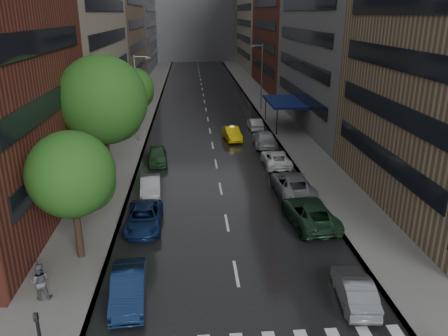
% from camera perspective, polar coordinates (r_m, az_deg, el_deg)
% --- Properties ---
extents(ground, '(220.00, 220.00, 0.00)m').
position_cam_1_polar(ground, '(20.81, 2.81, -19.63)').
color(ground, gray).
rests_on(ground, ground).
extents(road, '(14.00, 140.00, 0.01)m').
position_cam_1_polar(road, '(67.30, -2.49, 8.33)').
color(road, black).
rests_on(road, ground).
extents(sidewalk_left, '(4.00, 140.00, 0.15)m').
position_cam_1_polar(sidewalk_left, '(67.60, -10.22, 8.15)').
color(sidewalk_left, gray).
rests_on(sidewalk_left, ground).
extents(sidewalk_right, '(4.00, 140.00, 0.15)m').
position_cam_1_polar(sidewalk_right, '(68.18, 5.17, 8.47)').
color(sidewalk_right, gray).
rests_on(sidewalk_right, ground).
extents(buildings_right, '(8.05, 109.10, 36.00)m').
position_cam_1_polar(buildings_right, '(74.70, 9.51, 20.81)').
color(buildings_right, '#937A5B').
rests_on(buildings_right, ground).
extents(building_far, '(40.00, 14.00, 32.00)m').
position_cam_1_polar(building_far, '(134.02, -3.73, 20.79)').
color(building_far, slate).
rests_on(building_far, ground).
extents(tree_near, '(4.67, 4.67, 7.44)m').
position_cam_1_polar(tree_near, '(24.45, -19.33, -0.81)').
color(tree_near, '#382619').
rests_on(tree_near, ground).
extents(tree_mid, '(6.54, 6.54, 10.42)m').
position_cam_1_polar(tree_mid, '(33.34, -15.59, 8.50)').
color(tree_mid, '#382619').
rests_on(tree_mid, ground).
extents(tree_far, '(4.66, 4.66, 7.42)m').
position_cam_1_polar(tree_far, '(51.04, -11.76, 10.10)').
color(tree_far, '#382619').
rests_on(tree_far, ground).
extents(taxi, '(2.03, 4.47, 1.42)m').
position_cam_1_polar(taxi, '(47.85, 1.04, 4.54)').
color(taxi, yellow).
rests_on(taxi, ground).
extents(parked_cars_left, '(2.32, 25.26, 1.50)m').
position_cam_1_polar(parked_cars_left, '(31.07, -9.99, -4.31)').
color(parked_cars_left, '#0D1D40').
rests_on(parked_cars_left, ground).
extents(parked_cars_right, '(3.13, 37.30, 1.60)m').
position_cam_1_polar(parked_cars_right, '(36.29, 7.94, -0.55)').
color(parked_cars_right, slate).
rests_on(parked_cars_right, ground).
extents(ped_black_umbrella, '(0.98, 0.98, 2.09)m').
position_cam_1_polar(ped_black_umbrella, '(23.03, -22.99, -12.90)').
color(ped_black_umbrella, '#56565C').
rests_on(ped_black_umbrella, sidewalk_left).
extents(street_lamp_left, '(1.74, 0.22, 9.00)m').
position_cam_1_polar(street_lamp_left, '(47.03, -11.24, 9.12)').
color(street_lamp_left, gray).
rests_on(street_lamp_left, sidewalk_left).
extents(street_lamp_right, '(1.74, 0.22, 9.00)m').
position_cam_1_polar(street_lamp_right, '(62.32, 4.88, 11.92)').
color(street_lamp_right, gray).
rests_on(street_lamp_right, sidewalk_right).
extents(awning, '(4.00, 8.00, 3.12)m').
position_cam_1_polar(awning, '(53.13, 7.89, 8.56)').
color(awning, navy).
rests_on(awning, sidewalk_right).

